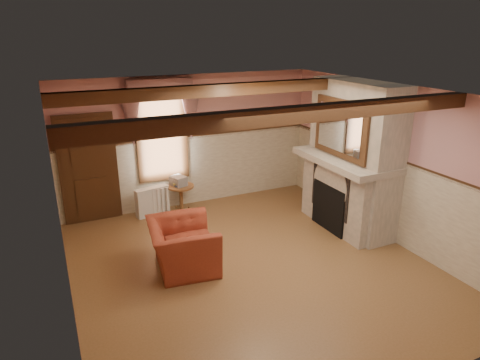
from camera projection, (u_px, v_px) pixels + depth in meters
name	position (u px, v px, depth m)	size (l,w,h in m)	color
floor	(251.00, 265.00, 7.01)	(5.50, 6.00, 0.01)	brown
ceiling	(253.00, 93.00, 6.08)	(5.50, 6.00, 0.01)	silver
wall_back	(190.00, 141.00, 9.11)	(5.50, 0.02, 2.80)	tan
wall_front	(396.00, 286.00, 3.97)	(5.50, 0.02, 2.80)	tan
wall_left	(59.00, 217.00, 5.45)	(0.02, 6.00, 2.80)	tan
wall_right	(390.00, 163.00, 7.63)	(0.02, 6.00, 2.80)	tan
wainscot	(252.00, 224.00, 6.76)	(5.50, 6.00, 1.50)	beige
chair_rail	(252.00, 179.00, 6.51)	(5.50, 6.00, 0.08)	black
firebox	(332.00, 207.00, 8.16)	(0.20, 0.95, 0.90)	black
armchair	(183.00, 246.00, 6.84)	(1.18, 1.03, 0.76)	maroon
side_table	(181.00, 198.00, 9.09)	(0.56, 0.56, 0.55)	brown
book_stack	(178.00, 181.00, 8.97)	(0.26, 0.32, 0.20)	#B7AD8C
radiator	(152.00, 201.00, 8.84)	(0.70, 0.18, 0.60)	silver
bowl	(354.00, 158.00, 7.73)	(0.35, 0.35, 0.09)	brown
mantel_clock	(329.00, 145.00, 8.37)	(0.14, 0.24, 0.20)	black
oil_lamp	(335.00, 145.00, 8.18)	(0.11, 0.11, 0.28)	#C28C36
candle_red	(369.00, 161.00, 7.39)	(0.06, 0.06, 0.16)	#A51D14
jar_yellow	(361.00, 159.00, 7.57)	(0.06, 0.06, 0.12)	gold
fireplace	(354.00, 157.00, 8.02)	(0.85, 2.00, 2.80)	gray
mantel	(346.00, 160.00, 7.96)	(1.05, 2.05, 0.12)	gray
overmantel_mirror	(340.00, 129.00, 7.68)	(0.06, 1.44, 1.04)	silver
door	(89.00, 171.00, 8.34)	(1.10, 0.10, 2.10)	black
window	(162.00, 133.00, 8.76)	(1.06, 0.08, 2.02)	white
window_drapes	(161.00, 104.00, 8.48)	(1.30, 0.14, 1.40)	gray
ceiling_beam_front	(298.00, 114.00, 5.08)	(5.50, 0.18, 0.20)	black
ceiling_beam_back	(221.00, 90.00, 7.14)	(5.50, 0.18, 0.20)	black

